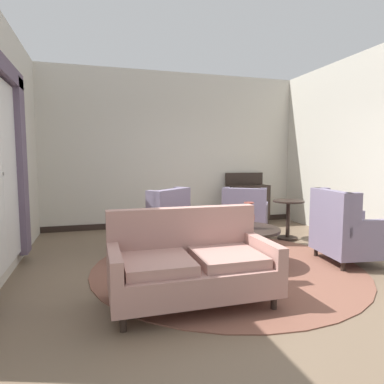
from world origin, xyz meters
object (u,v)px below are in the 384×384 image
object	(u,v)px
side_table	(288,216)
sideboard	(247,201)
porcelain_vase	(249,216)
settee	(191,264)
coffee_table	(244,234)
armchair_beside_settee	(347,232)
armchair_far_left	(245,217)
armchair_back_corner	(159,224)

from	to	relation	value
side_table	sideboard	world-z (taller)	sideboard
porcelain_vase	settee	size ratio (longest dim) A/B	0.22
coffee_table	settee	xyz separation A→B (m)	(-1.01, -0.90, -0.05)
porcelain_vase	armchair_beside_settee	distance (m)	1.43
porcelain_vase	sideboard	size ratio (longest dim) A/B	0.31
armchair_far_left	side_table	distance (m)	0.79
settee	armchair_beside_settee	bearing A→B (deg)	14.11
armchair_far_left	armchair_back_corner	bearing A→B (deg)	41.69
armchair_back_corner	coffee_table	bearing A→B (deg)	93.29
armchair_beside_settee	sideboard	distance (m)	2.98
armchair_far_left	side_table	world-z (taller)	armchair_far_left
armchair_back_corner	sideboard	world-z (taller)	sideboard
armchair_back_corner	armchair_far_left	world-z (taller)	armchair_back_corner
coffee_table	side_table	bearing A→B (deg)	39.28
armchair_far_left	sideboard	xyz separation A→B (m)	(0.72, 1.41, 0.08)
armchair_beside_settee	side_table	distance (m)	1.43
porcelain_vase	armchair_beside_settee	bearing A→B (deg)	-9.92
settee	armchair_beside_settee	distance (m)	2.51
armchair_far_left	side_table	xyz separation A→B (m)	(0.77, -0.14, 0.01)
sideboard	armchair_beside_settee	bearing A→B (deg)	-88.41
settee	coffee_table	bearing A→B (deg)	41.65
porcelain_vase	settee	world-z (taller)	settee
settee	porcelain_vase	bearing A→B (deg)	39.06
settee	armchair_back_corner	distance (m)	1.89
armchair_back_corner	sideboard	xyz separation A→B (m)	(2.32, 1.70, 0.06)
coffee_table	side_table	distance (m)	1.81
settee	armchair_back_corner	bearing A→B (deg)	88.87
settee	side_table	xyz separation A→B (m)	(2.41, 2.04, 0.04)
coffee_table	side_table	world-z (taller)	side_table
armchair_back_corner	sideboard	bearing A→B (deg)	175.23
armchair_far_left	side_table	size ratio (longest dim) A/B	1.59
porcelain_vase	sideboard	world-z (taller)	sideboard
porcelain_vase	armchair_back_corner	world-z (taller)	armchair_back_corner
porcelain_vase	coffee_table	bearing A→B (deg)	135.21
coffee_table	settee	distance (m)	1.35
armchair_beside_settee	armchair_back_corner	size ratio (longest dim) A/B	0.92
side_table	settee	bearing A→B (deg)	-139.72
sideboard	porcelain_vase	bearing A→B (deg)	-115.42
settee	sideboard	xyz separation A→B (m)	(2.35, 3.59, 0.11)
porcelain_vase	settee	bearing A→B (deg)	-140.98
armchair_beside_settee	armchair_far_left	distance (m)	1.76
armchair_beside_settee	armchair_back_corner	distance (m)	2.72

